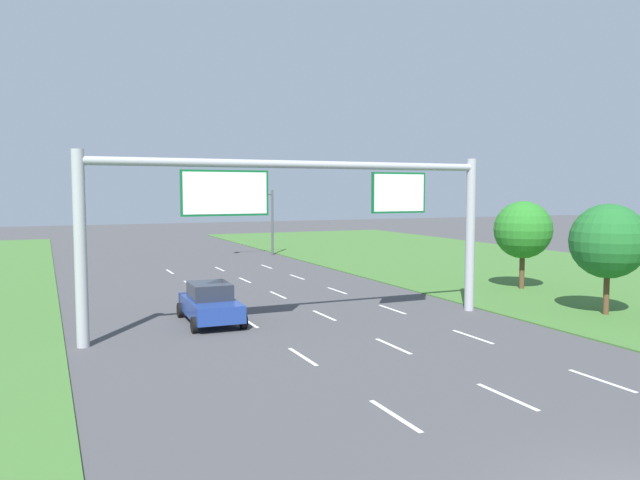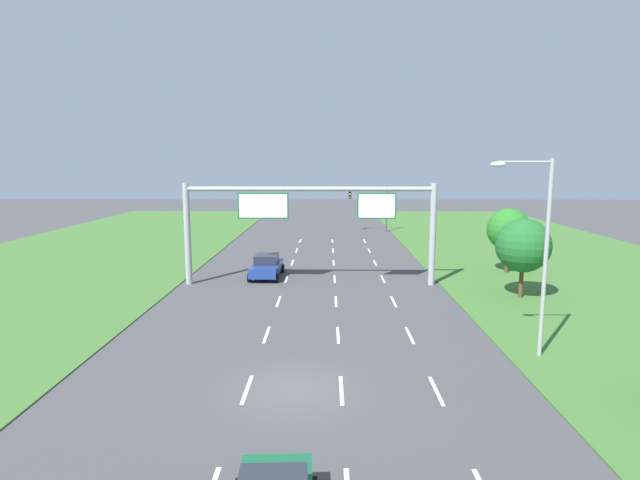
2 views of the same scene
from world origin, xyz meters
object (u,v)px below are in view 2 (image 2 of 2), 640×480
at_px(sign_gantry, 310,214).
at_px(roadside_tree_far, 509,230).
at_px(traffic_light_mast, 371,200).
at_px(street_lamp, 538,241).
at_px(roadside_tree_mid, 523,246).
at_px(car_near_red, 267,266).

xyz_separation_m(sign_gantry, roadside_tree_far, (14.89, 3.81, -1.52)).
height_order(traffic_light_mast, street_lamp, street_lamp).
bearing_deg(roadside_tree_mid, street_lamp, -108.47).
xyz_separation_m(sign_gantry, roadside_tree_mid, (13.18, -3.45, -1.56)).
height_order(car_near_red, roadside_tree_mid, roadside_tree_mid).
bearing_deg(traffic_light_mast, roadside_tree_far, -70.37).
height_order(sign_gantry, traffic_light_mast, sign_gantry).
distance_m(street_lamp, roadside_tree_far, 17.58).
bearing_deg(sign_gantry, roadside_tree_mid, -14.67).
bearing_deg(roadside_tree_mid, car_near_red, 161.09).
bearing_deg(traffic_light_mast, sign_gantry, -103.32).
bearing_deg(sign_gantry, car_near_red, 146.35).
bearing_deg(street_lamp, sign_gantry, 127.59).
relative_size(sign_gantry, roadside_tree_far, 3.46).
xyz_separation_m(sign_gantry, traffic_light_mast, (6.48, 27.37, -1.02)).
bearing_deg(sign_gantry, traffic_light_mast, 76.68).
distance_m(car_near_red, street_lamp, 20.63).
distance_m(sign_gantry, traffic_light_mast, 28.15).
distance_m(car_near_red, traffic_light_mast, 27.18).
xyz_separation_m(street_lamp, roadside_tree_far, (4.89, 16.80, -1.72)).
bearing_deg(street_lamp, roadside_tree_far, 73.77).
height_order(traffic_light_mast, roadside_tree_far, traffic_light_mast).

